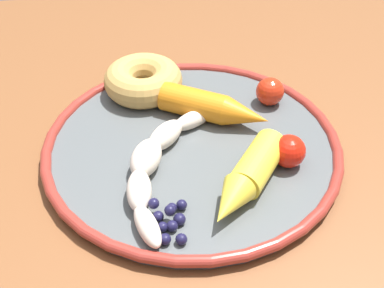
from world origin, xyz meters
name	(u,v)px	position (x,y,z in m)	size (l,w,h in m)	color
dining_table	(213,224)	(0.00, 0.00, 0.61)	(0.90, 0.80, 0.71)	brown
plate	(192,146)	(0.02, 0.02, 0.72)	(0.33, 0.33, 0.02)	#505556
banana	(156,162)	(-0.02, 0.06, 0.74)	(0.21, 0.11, 0.03)	beige
carrot_orange	(214,108)	(0.06, -0.01, 0.74)	(0.09, 0.13, 0.03)	orange
carrot_yellow	(248,179)	(-0.06, -0.02, 0.74)	(0.12, 0.10, 0.03)	yellow
donut	(143,80)	(0.13, 0.07, 0.75)	(0.10, 0.10, 0.04)	tan
blueberry_pile	(168,221)	(-0.09, 0.06, 0.73)	(0.05, 0.04, 0.02)	#191638
tomato_near	(270,91)	(0.09, -0.08, 0.74)	(0.03, 0.03, 0.03)	red
tomato_mid	(289,151)	(-0.02, -0.07, 0.74)	(0.04, 0.04, 0.04)	red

